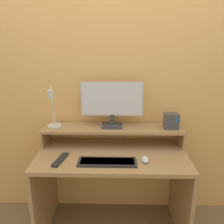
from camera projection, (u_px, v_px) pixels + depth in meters
The scene contains 9 objects.
wall_back at pixel (113, 78), 1.82m from camera, with size 6.00×0.05×2.50m.
desk at pixel (112, 177), 1.74m from camera, with size 1.14×0.56×0.72m.
monitor_shelf at pixel (113, 130), 1.80m from camera, with size 1.14×0.23×0.15m.
monitor at pixel (112, 102), 1.74m from camera, with size 0.50×0.12×0.37m.
desk_lamp at pixel (53, 112), 1.72m from camera, with size 0.12×0.23×0.34m.
router_dock at pixel (171, 121), 1.75m from camera, with size 0.11×0.08×0.12m.
keyboard at pixel (107, 162), 1.53m from camera, with size 0.41×0.12×0.02m.
mouse at pixel (145, 159), 1.55m from camera, with size 0.05×0.09×0.03m.
remote_control at pixel (60, 160), 1.57m from camera, with size 0.08×0.20×0.02m.
Camera 1 is at (0.03, -1.23, 1.51)m, focal length 35.00 mm.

